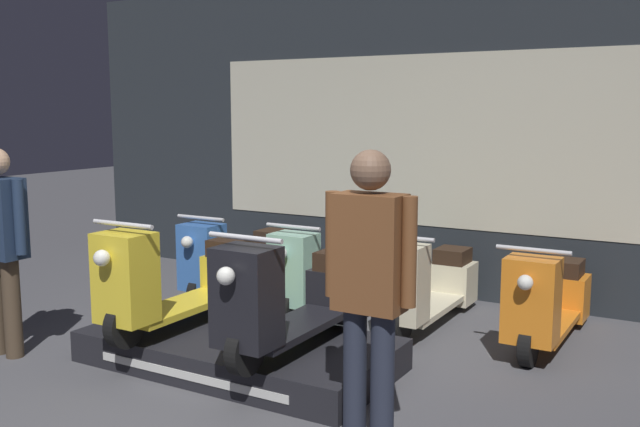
# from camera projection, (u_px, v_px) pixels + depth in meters

# --- Properties ---
(ground_plane) EXTENTS (30.00, 30.00, 0.00)m
(ground_plane) POSITION_uv_depth(u_px,v_px,m) (188.00, 425.00, 4.23)
(ground_plane) COLOR #4C4C51
(shop_wall_back) EXTENTS (8.57, 0.09, 3.20)m
(shop_wall_back) POSITION_uv_depth(u_px,v_px,m) (424.00, 136.00, 7.11)
(shop_wall_back) COLOR #23282D
(shop_wall_back) RESTS_ON ground_plane
(display_platform) EXTENTS (2.27, 1.13, 0.23)m
(display_platform) POSITION_uv_depth(u_px,v_px,m) (239.00, 350.00, 5.22)
(display_platform) COLOR black
(display_platform) RESTS_ON ground_plane
(scooter_display_left) EXTENTS (0.53, 1.64, 0.88)m
(scooter_display_left) POSITION_uv_depth(u_px,v_px,m) (181.00, 281.00, 5.38)
(scooter_display_left) COLOR black
(scooter_display_left) RESTS_ON display_platform
(scooter_display_right) EXTENTS (0.53, 1.64, 0.88)m
(scooter_display_right) POSITION_uv_depth(u_px,v_px,m) (296.00, 299.00, 4.87)
(scooter_display_right) COLOR black
(scooter_display_right) RESTS_ON display_platform
(scooter_backrow_0) EXTENTS (0.53, 1.64, 0.88)m
(scooter_backrow_0) POSITION_uv_depth(u_px,v_px,m) (238.00, 261.00, 7.18)
(scooter_backrow_0) COLOR black
(scooter_backrow_0) RESTS_ON ground_plane
(scooter_backrow_1) EXTENTS (0.53, 1.64, 0.88)m
(scooter_backrow_1) POSITION_uv_depth(u_px,v_px,m) (326.00, 272.00, 6.67)
(scooter_backrow_1) COLOR black
(scooter_backrow_1) RESTS_ON ground_plane
(scooter_backrow_2) EXTENTS (0.53, 1.64, 0.88)m
(scooter_backrow_2) POSITION_uv_depth(u_px,v_px,m) (428.00, 286.00, 6.17)
(scooter_backrow_2) COLOR black
(scooter_backrow_2) RESTS_ON ground_plane
(scooter_backrow_3) EXTENTS (0.53, 1.64, 0.88)m
(scooter_backrow_3) POSITION_uv_depth(u_px,v_px,m) (548.00, 301.00, 5.66)
(scooter_backrow_3) COLOR black
(scooter_backrow_3) RESTS_ON ground_plane
(person_left_browsing) EXTENTS (0.55, 0.22, 1.58)m
(person_left_browsing) POSITION_uv_depth(u_px,v_px,m) (0.00, 237.00, 5.32)
(person_left_browsing) COLOR #473828
(person_left_browsing) RESTS_ON ground_plane
(person_right_browsing) EXTENTS (0.53, 0.22, 1.66)m
(person_right_browsing) POSITION_uv_depth(u_px,v_px,m) (369.00, 282.00, 3.79)
(person_right_browsing) COLOR #232838
(person_right_browsing) RESTS_ON ground_plane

